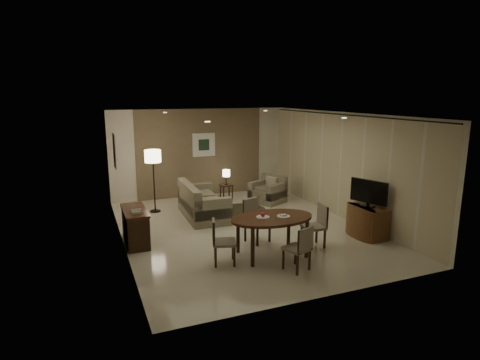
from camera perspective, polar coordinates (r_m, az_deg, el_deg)
name	(u,v)px	position (r m, az deg, el deg)	size (l,w,h in m)	color
room_shell	(237,170)	(9.62, -0.45, 1.40)	(5.50, 7.00, 2.70)	beige
taupe_accent	(201,153)	(12.50, -5.62, 3.86)	(3.96, 0.03, 2.70)	brown
curtain_wall	(340,167)	(10.56, 14.05, 1.84)	(0.08, 6.70, 2.58)	beige
curtain_rod	(343,115)	(10.41, 14.43, 9.00)	(0.03, 0.03, 6.80)	black
art_back_frame	(204,145)	(12.47, -5.17, 5.01)	(0.72, 0.03, 0.72)	silver
art_back_canvas	(204,145)	(12.46, -5.15, 5.00)	(0.34, 0.01, 0.34)	#1D3422
art_left_frame	(115,151)	(9.71, -17.39, 3.93)	(0.03, 0.60, 0.80)	silver
art_left_canvas	(115,151)	(9.72, -17.30, 3.94)	(0.01, 0.46, 0.64)	gray
downlight_nl	(207,122)	(6.92, -4.65, 8.27)	(0.10, 0.10, 0.01)	white
downlight_nr	(344,118)	(8.20, 14.60, 8.53)	(0.10, 0.10, 0.01)	white
downlight_fl	(165,112)	(10.41, -10.63, 9.42)	(0.10, 0.10, 0.01)	white
downlight_fr	(265,111)	(11.30, 3.63, 9.81)	(0.10, 0.10, 0.01)	white
console_desk	(135,226)	(8.90, -14.65, -6.41)	(0.48, 1.20, 0.75)	#4E2519
telephone	(136,211)	(8.49, -14.54, -4.30)	(0.20, 0.14, 0.09)	white
tv_cabinet	(367,221)	(9.47, 17.67, -5.62)	(0.48, 0.90, 0.70)	brown
flat_tv	(369,192)	(9.28, 17.84, -1.69)	(0.06, 0.88, 0.60)	black
dining_table	(272,236)	(8.03, 4.56, -7.96)	(1.68, 1.05, 0.79)	#4E2519
chair_near	(297,248)	(7.43, 8.07, -9.54)	(0.41, 0.41, 0.84)	gray
chair_far	(257,221)	(8.68, 2.50, -5.85)	(0.45, 0.45, 0.93)	gray
chair_left	(224,242)	(7.61, -2.24, -8.77)	(0.42, 0.42, 0.86)	gray
chair_right	(313,226)	(8.55, 10.39, -6.48)	(0.43, 0.43, 0.89)	gray
plate_a	(263,217)	(7.87, 3.27, -5.28)	(0.26, 0.26, 0.02)	white
plate_b	(283,216)	(7.95, 6.19, -5.14)	(0.26, 0.26, 0.02)	white
fruit_apple	(263,214)	(7.85, 3.27, -4.91)	(0.09, 0.09, 0.09)	#CC1743
napkin	(283,215)	(7.95, 6.20, -4.98)	(0.12, 0.08, 0.03)	white
round_rug	(242,210)	(11.11, 0.35, -4.25)	(1.29, 1.29, 0.01)	#393120
sofa	(203,200)	(10.44, -5.24, -2.88)	(0.95, 1.89, 0.89)	gray
armchair	(268,190)	(11.82, 3.95, -1.36)	(0.87, 0.82, 0.77)	gray
side_table	(226,192)	(12.22, -1.95, -1.66)	(0.35, 0.35, 0.45)	black
table_lamp	(226,176)	(12.12, -1.97, 0.52)	(0.22, 0.22, 0.50)	#FFEAC1
floor_lamp	(154,181)	(10.99, -12.15, -0.18)	(0.43, 0.43, 1.69)	#FFE5B7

